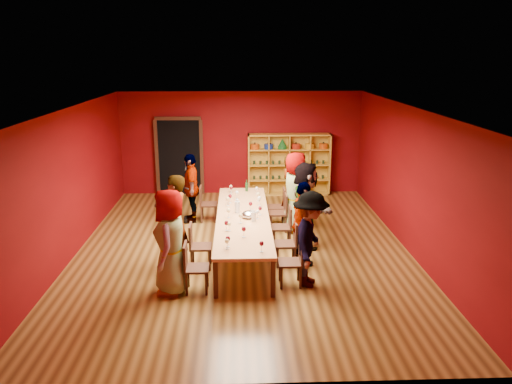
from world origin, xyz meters
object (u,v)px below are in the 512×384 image
Objects in this scene: person_left_4 at (191,188)px; person_right_3 at (295,192)px; person_right_0 at (310,239)px; person_right_1 at (303,224)px; chair_person_right_4 at (280,204)px; spittoon_bowl at (249,215)px; chair_person_right_1 at (290,241)px; tasting_table at (243,218)px; chair_person_left_0 at (192,265)px; chair_person_right_3 at (281,210)px; person_right_2 at (306,205)px; person_right_4 at (291,190)px; person_left_1 at (175,223)px; chair_person_left_4 at (205,202)px; person_left_0 at (170,242)px; chair_person_right_2 at (285,224)px; wine_bottle at (247,187)px; chair_person_left_1 at (197,244)px; chair_person_right_0 at (295,259)px; shelving_unit at (289,161)px.

person_right_3 is (2.48, -0.77, 0.08)m from person_left_4.
person_right_0 is 0.90m from person_right_1.
chair_person_right_4 is 1.94m from spittoon_bowl.
person_right_3 reaches higher than spittoon_bowl.
chair_person_right_1 is 0.53× the size of person_right_1.
person_right_0 is (1.18, -1.72, 0.17)m from tasting_table.
chair_person_left_0 is 3.54m from chair_person_right_3.
person_right_2 is 1.09× the size of person_right_4.
person_right_3 is at bearing 0.00° from chair_person_right_3.
person_left_1 is at bearing 98.17° from person_right_2.
chair_person_left_4 is at bearing 157.19° from chair_person_right_3.
person_right_3 is 2.11× the size of chair_person_right_4.
person_left_0 reaches higher than chair_person_left_4.
chair_person_right_1 is (2.21, 0.08, -0.44)m from person_left_1.
chair_person_left_0 is at bearing -120.12° from spittoon_bowl.
wine_bottle is at bearing 113.84° from chair_person_right_2.
person_left_0 reaches higher than tasting_table.
tasting_table is 2.41× the size of person_left_1.
person_right_1 reaches higher than chair_person_left_4.
chair_person_left_1 is at bearing -125.92° from chair_person_right_4.
chair_person_right_4 is at bearing -22.59° from wine_bottle.
chair_person_right_0 is (2.16, -3.62, -0.36)m from person_left_4.
person_left_4 is 2.60m from person_right_3.
shelving_unit is 8.21× the size of wine_bottle.
person_right_2 is (0.16, 1.87, 0.06)m from person_right_0.
chair_person_right_4 is at bearing 75.43° from person_left_4.
person_right_2 reaches higher than chair_person_left_1.
chair_person_right_1 is at bearing 142.64° from person_right_2.
person_right_0 is at bearing -73.87° from wine_bottle.
person_left_1 reaches higher than chair_person_right_3.
tasting_table is 15.39× the size of wine_bottle.
chair_person_right_4 is at bearing 70.02° from person_right_4.
person_right_0 reaches higher than chair_person_right_0.
chair_person_right_0 is 3.04× the size of wine_bottle.
chair_person_right_1 is 2.98× the size of spittoon_bowl.
chair_person_left_0 is 3.75m from person_right_3.
shelving_unit reaches higher than tasting_table.
chair_person_left_1 is (0.00, 1.00, 0.00)m from chair_person_left_0.
chair_person_right_4 is at bearing 90.00° from chair_person_right_2.
chair_person_right_1 is at bearing 153.78° from person_right_4.
person_right_3 is 1.69m from spittoon_bowl.
person_right_2 is at bearing 66.10° from chair_person_right_1.
person_right_0 is at bearing -81.88° from chair_person_right_2.
person_right_1 is at bearing 34.57° from person_left_4.
chair_person_right_0 is 0.90m from chair_person_right_1.
person_left_0 is 1.00m from person_left_1.
shelving_unit is at bearing 79.79° from chair_person_right_4.
chair_person_right_4 is at bearing 54.08° from chair_person_left_1.
person_right_0 is at bearing 5.02° from chair_person_left_0.
tasting_table is 4.55m from shelving_unit.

